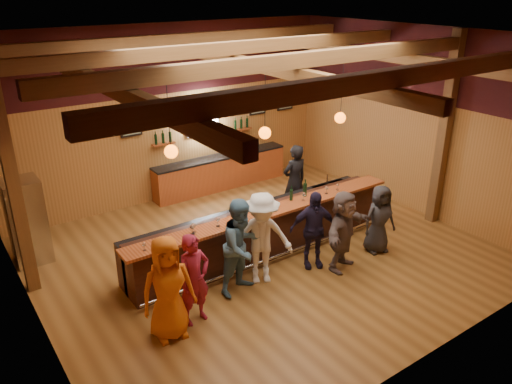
# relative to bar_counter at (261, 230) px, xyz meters

# --- Properties ---
(room) EXTENTS (9.04, 9.00, 4.52)m
(room) POSITION_rel_bar_counter_xyz_m (-0.02, -0.09, 2.69)
(room) COLOR brown
(room) RESTS_ON ground
(bar_counter) EXTENTS (6.30, 1.07, 1.11)m
(bar_counter) POSITION_rel_bar_counter_xyz_m (0.00, 0.00, 0.00)
(bar_counter) COLOR black
(bar_counter) RESTS_ON ground
(back_bar_cabinet) EXTENTS (4.00, 0.52, 0.95)m
(back_bar_cabinet) POSITION_rel_bar_counter_xyz_m (1.18, 3.57, -0.05)
(back_bar_cabinet) COLOR brown
(back_bar_cabinet) RESTS_ON ground
(window) EXTENTS (0.95, 0.09, 0.95)m
(window) POSITION_rel_bar_counter_xyz_m (0.78, 3.80, 1.53)
(window) COLOR silver
(window) RESTS_ON room
(framed_pictures) EXTENTS (5.35, 0.05, 0.45)m
(framed_pictures) POSITION_rel_bar_counter_xyz_m (1.65, 3.79, 1.58)
(framed_pictures) COLOR black
(framed_pictures) RESTS_ON room
(wine_shelves) EXTENTS (3.00, 0.18, 0.30)m
(wine_shelves) POSITION_rel_bar_counter_xyz_m (0.78, 3.73, 1.10)
(wine_shelves) COLOR brown
(wine_shelves) RESTS_ON room
(pendant_lights) EXTENTS (4.24, 0.24, 1.37)m
(pendant_lights) POSITION_rel_bar_counter_xyz_m (-0.02, -0.15, 2.19)
(pendant_lights) COLOR black
(pendant_lights) RESTS_ON room
(stainless_fridge) EXTENTS (0.70, 0.70, 1.80)m
(stainless_fridge) POSITION_rel_bar_counter_xyz_m (-4.12, 2.45, 0.38)
(stainless_fridge) COLOR silver
(stainless_fridge) RESTS_ON ground
(customer_orange) EXTENTS (0.94, 0.67, 1.80)m
(customer_orange) POSITION_rel_bar_counter_xyz_m (-2.82, -1.40, 0.38)
(customer_orange) COLOR #D36013
(customer_orange) RESTS_ON ground
(customer_redvest) EXTENTS (0.65, 0.47, 1.65)m
(customer_redvest) POSITION_rel_bar_counter_xyz_m (-2.29, -1.30, 0.30)
(customer_redvest) COLOR maroon
(customer_redvest) RESTS_ON ground
(customer_denim) EXTENTS (1.03, 0.88, 1.86)m
(customer_denim) POSITION_rel_bar_counter_xyz_m (-1.12, -0.98, 0.41)
(customer_denim) COLOR teal
(customer_denim) RESTS_ON ground
(customer_white) EXTENTS (1.38, 1.12, 1.85)m
(customer_white) POSITION_rel_bar_counter_xyz_m (-0.65, -0.94, 0.40)
(customer_white) COLOR white
(customer_white) RESTS_ON ground
(customer_navy) EXTENTS (1.04, 0.78, 1.65)m
(customer_navy) POSITION_rel_bar_counter_xyz_m (0.53, -1.07, 0.30)
(customer_navy) COLOR #1E1831
(customer_navy) RESTS_ON ground
(customer_brown) EXTENTS (1.63, 0.99, 1.68)m
(customer_brown) POSITION_rel_bar_counter_xyz_m (0.96, -1.47, 0.32)
(customer_brown) COLOR #645450
(customer_brown) RESTS_ON ground
(customer_dark) EXTENTS (0.83, 0.64, 1.51)m
(customer_dark) POSITION_rel_bar_counter_xyz_m (2.09, -1.41, 0.23)
(customer_dark) COLOR #262628
(customer_dark) RESTS_ON ground
(bartender) EXTENTS (0.68, 0.46, 1.84)m
(bartender) POSITION_rel_bar_counter_xyz_m (1.72, 0.99, 0.40)
(bartender) COLOR black
(bartender) RESTS_ON ground
(ice_bucket) EXTENTS (0.20, 0.20, 0.22)m
(ice_bucket) POSITION_rel_bar_counter_xyz_m (0.00, -0.26, 0.70)
(ice_bucket) COLOR brown
(ice_bucket) RESTS_ON bar_counter
(bottle_a) EXTENTS (0.07, 0.07, 0.32)m
(bottle_a) POSITION_rel_bar_counter_xyz_m (0.66, -0.18, 0.71)
(bottle_a) COLOR black
(bottle_a) RESTS_ON bar_counter
(bottle_b) EXTENTS (0.08, 0.08, 0.38)m
(bottle_b) POSITION_rel_bar_counter_xyz_m (1.05, -0.17, 0.74)
(bottle_b) COLOR black
(bottle_b) RESTS_ON bar_counter
(glass_a) EXTENTS (0.07, 0.07, 0.16)m
(glass_a) POSITION_rel_bar_counter_xyz_m (-2.77, -0.41, 0.70)
(glass_a) COLOR silver
(glass_a) RESTS_ON bar_counter
(glass_b) EXTENTS (0.09, 0.09, 0.20)m
(glass_b) POSITION_rel_bar_counter_xyz_m (-1.80, -0.36, 0.73)
(glass_b) COLOR silver
(glass_b) RESTS_ON bar_counter
(glass_c) EXTENTS (0.09, 0.09, 0.19)m
(glass_c) POSITION_rel_bar_counter_xyz_m (-1.74, -0.30, 0.73)
(glass_c) COLOR silver
(glass_c) RESTS_ON bar_counter
(glass_d) EXTENTS (0.09, 0.09, 0.20)m
(glass_d) POSITION_rel_bar_counter_xyz_m (-1.24, -0.34, 0.73)
(glass_d) COLOR silver
(glass_d) RESTS_ON bar_counter
(glass_e) EXTENTS (0.08, 0.08, 0.18)m
(glass_e) POSITION_rel_bar_counter_xyz_m (-0.24, -0.32, 0.72)
(glass_e) COLOR silver
(glass_e) RESTS_ON bar_counter
(glass_f) EXTENTS (0.09, 0.09, 0.19)m
(glass_f) POSITION_rel_bar_counter_xyz_m (0.86, -0.34, 0.73)
(glass_f) COLOR silver
(glass_f) RESTS_ON bar_counter
(glass_g) EXTENTS (0.08, 0.08, 0.17)m
(glass_g) POSITION_rel_bar_counter_xyz_m (1.53, -0.35, 0.71)
(glass_g) COLOR silver
(glass_g) RESTS_ON bar_counter
(glass_h) EXTENTS (0.07, 0.07, 0.16)m
(glass_h) POSITION_rel_bar_counter_xyz_m (1.86, -0.33, 0.70)
(glass_h) COLOR silver
(glass_h) RESTS_ON bar_counter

